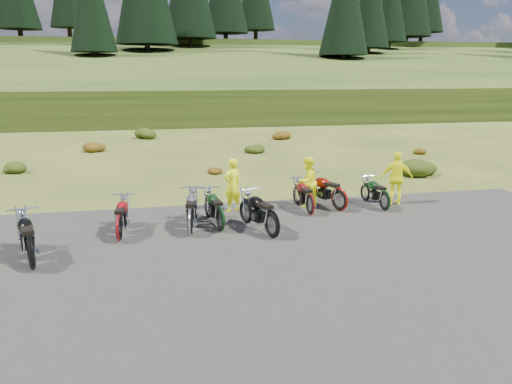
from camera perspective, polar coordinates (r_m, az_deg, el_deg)
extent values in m
plane|color=#3C4717|center=(13.34, 1.72, -5.59)|extent=(300.00, 300.00, 0.00)
cube|color=black|center=(11.54, 4.07, -8.78)|extent=(20.00, 12.00, 0.04)
cube|color=#263812|center=(122.36, -10.61, 11.32)|extent=(300.00, 90.00, 9.17)
cylinder|color=black|center=(83.38, -25.29, 15.86)|extent=(0.70, 0.70, 2.20)
cylinder|color=black|center=(88.27, -20.50, 16.61)|extent=(0.70, 0.70, 2.20)
cylinder|color=black|center=(62.55, -17.90, 14.16)|extent=(0.70, 0.70, 2.20)
cylinder|color=black|center=(68.29, -12.27, 15.40)|extent=(0.70, 0.70, 2.20)
cylinder|color=black|center=(74.58, -7.50, 16.33)|extent=(0.70, 0.70, 2.20)
cylinder|color=black|center=(81.28, -3.47, 17.03)|extent=(0.70, 0.70, 2.20)
cylinder|color=black|center=(88.30, -0.04, 17.42)|extent=(0.70, 0.70, 2.20)
cylinder|color=black|center=(65.78, 9.88, 14.37)|extent=(0.70, 0.70, 2.20)
cylinder|color=black|center=(73.66, 12.65, 15.07)|extent=(0.70, 0.70, 2.20)
cylinder|color=black|center=(81.68, 14.90, 15.62)|extent=(0.70, 0.70, 2.20)
cone|color=black|center=(82.26, 15.21, 20.41)|extent=(5.28, 5.28, 12.00)
cylinder|color=black|center=(89.80, 16.75, 16.05)|extent=(0.70, 0.70, 2.20)
cylinder|color=black|center=(97.99, 18.30, 16.39)|extent=(0.70, 0.70, 2.20)
ellipsoid|color=#21310C|center=(24.67, -26.04, 2.69)|extent=(1.03, 1.03, 0.61)
ellipsoid|color=#5F320B|center=(29.30, -18.09, 5.08)|extent=(1.30, 1.30, 0.77)
ellipsoid|color=#21310C|center=(34.37, -12.36, 6.73)|extent=(1.56, 1.56, 0.92)
ellipsoid|color=#5F320B|center=(22.00, -4.89, 2.66)|extent=(0.77, 0.77, 0.45)
ellipsoid|color=#21310C|center=(27.60, -0.25, 5.10)|extent=(1.03, 1.03, 0.61)
ellipsoid|color=#5F320B|center=(33.36, 2.83, 6.70)|extent=(1.30, 1.30, 0.77)
ellipsoid|color=#21310C|center=(22.73, 18.15, 2.98)|extent=(1.56, 1.56, 0.92)
ellipsoid|color=#5F320B|center=(28.73, 17.95, 4.62)|extent=(0.77, 0.77, 0.45)
imported|color=#E1E40C|center=(15.83, -2.70, 0.69)|extent=(0.74, 0.65, 1.71)
imported|color=#E1E40C|center=(16.53, 5.87, 1.09)|extent=(1.02, 0.98, 1.65)
imported|color=#E1E40C|center=(17.35, 15.79, 1.46)|extent=(1.13, 0.71, 1.78)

